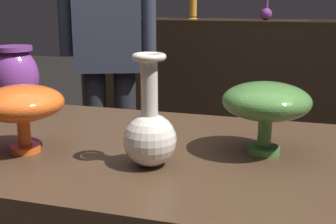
{
  "coord_description": "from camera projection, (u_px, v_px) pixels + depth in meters",
  "views": [
    {
      "loc": [
        0.23,
        -0.9,
        1.13
      ],
      "look_at": [
        -0.02,
        -0.05,
        0.9
      ],
      "focal_mm": 47.08,
      "sensor_mm": 36.0,
      "label": 1
    }
  ],
  "objects": [
    {
      "name": "back_display_shelf",
      "position": [
        262.0,
        92.0,
        3.09
      ],
      "size": [
        2.6,
        0.4,
        0.99
      ],
      "color": "black",
      "rests_on": "ground_plane"
    },
    {
      "name": "vase_centerpiece",
      "position": [
        150.0,
        132.0,
        0.87
      ],
      "size": [
        0.11,
        0.11,
        0.23
      ],
      "color": "silver",
      "rests_on": "display_plinth"
    },
    {
      "name": "vase_tall_behind",
      "position": [
        22.0,
        105.0,
        0.95
      ],
      "size": [
        0.18,
        0.18,
        0.15
      ],
      "color": "#E55B1E",
      "rests_on": "display_plinth"
    },
    {
      "name": "vase_left_accent",
      "position": [
        15.0,
        78.0,
        1.25
      ],
      "size": [
        0.13,
        0.13,
        0.2
      ],
      "color": "#7A388E",
      "rests_on": "display_plinth"
    },
    {
      "name": "vase_right_accent",
      "position": [
        266.0,
        103.0,
        0.93
      ],
      "size": [
        0.19,
        0.19,
        0.16
      ],
      "color": "#477A38",
      "rests_on": "display_plinth"
    },
    {
      "name": "shelf_vase_left",
      "position": [
        193.0,
        2.0,
        3.14
      ],
      "size": [
        0.07,
        0.07,
        0.25
      ],
      "color": "orange",
      "rests_on": "back_display_shelf"
    },
    {
      "name": "shelf_vase_far_left",
      "position": [
        123.0,
        9.0,
        3.25
      ],
      "size": [
        0.08,
        0.08,
        0.13
      ],
      "color": "red",
      "rests_on": "back_display_shelf"
    },
    {
      "name": "shelf_vase_center",
      "position": [
        266.0,
        12.0,
        2.96
      ],
      "size": [
        0.08,
        0.08,
        0.17
      ],
      "color": "#7A388E",
      "rests_on": "back_display_shelf"
    },
    {
      "name": "visitor_near_left",
      "position": [
        108.0,
        41.0,
        2.15
      ],
      "size": [
        0.44,
        0.28,
        1.58
      ],
      "rotation": [
        0.0,
        0.0,
        3.51
      ],
      "color": "#232328",
      "rests_on": "ground_plane"
    }
  ]
}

